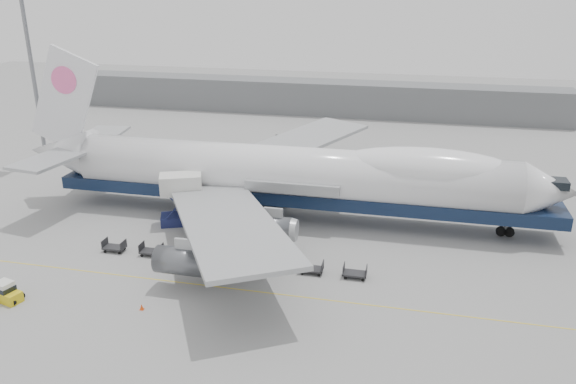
# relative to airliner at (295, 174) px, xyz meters

# --- Properties ---
(ground) EXTENTS (260.00, 260.00, 0.00)m
(ground) POSITION_rel_airliner_xyz_m (-0.64, -12.00, -5.62)
(ground) COLOR gray
(ground) RESTS_ON ground
(apron_line) EXTENTS (60.00, 0.15, 0.01)m
(apron_line) POSITION_rel_airliner_xyz_m (-0.64, -18.00, -5.62)
(apron_line) COLOR gold
(apron_line) RESTS_ON ground
(hangar) EXTENTS (110.00, 8.00, 7.00)m
(hangar) POSITION_rel_airliner_xyz_m (-10.64, 58.00, -2.12)
(hangar) COLOR slate
(hangar) RESTS_ON ground
(floodlight_mast) EXTENTS (2.40, 2.40, 25.43)m
(floodlight_mast) POSITION_rel_airliner_xyz_m (-42.64, 12.00, 8.64)
(floodlight_mast) COLOR slate
(floodlight_mast) RESTS_ON ground
(airliner) EXTENTS (67.00, 55.30, 19.98)m
(airliner) POSITION_rel_airliner_xyz_m (0.00, 0.00, 0.00)
(airliner) COLOR white
(airliner) RESTS_ON ground
(catering_truck) EXTENTS (5.74, 4.84, 6.14)m
(catering_truck) POSITION_rel_airliner_xyz_m (-12.61, -4.70, -2.18)
(catering_truck) COLOR navy
(catering_truck) RESTS_ON ground
(baggage_tug) EXTENTS (2.82, 2.00, 1.86)m
(baggage_tug) POSITION_rel_airliner_xyz_m (-21.31, -24.52, -4.80)
(baggage_tug) COLOR gold
(baggage_tug) RESTS_ON ground
(traffic_cone) EXTENTS (0.38, 0.38, 0.55)m
(traffic_cone) POSITION_rel_airliner_xyz_m (-8.80, -23.19, -5.36)
(traffic_cone) COLOR #D63F0B
(traffic_cone) RESTS_ON ground
(dolly_0) EXTENTS (2.30, 1.35, 1.30)m
(dolly_0) POSITION_rel_airliner_xyz_m (-16.88, -13.32, -5.09)
(dolly_0) COLOR #2D2D30
(dolly_0) RESTS_ON ground
(dolly_1) EXTENTS (2.30, 1.35, 1.30)m
(dolly_1) POSITION_rel_airliner_xyz_m (-12.60, -13.32, -5.09)
(dolly_1) COLOR #2D2D30
(dolly_1) RESTS_ON ground
(dolly_2) EXTENTS (2.30, 1.35, 1.30)m
(dolly_2) POSITION_rel_airliner_xyz_m (-8.31, -13.32, -5.09)
(dolly_2) COLOR #2D2D30
(dolly_2) RESTS_ON ground
(dolly_3) EXTENTS (2.30, 1.35, 1.30)m
(dolly_3) POSITION_rel_airliner_xyz_m (-4.02, -13.32, -5.09)
(dolly_3) COLOR #2D2D30
(dolly_3) RESTS_ON ground
(dolly_4) EXTENTS (2.30, 1.35, 1.30)m
(dolly_4) POSITION_rel_airliner_xyz_m (0.26, -13.32, -5.09)
(dolly_4) COLOR #2D2D30
(dolly_4) RESTS_ON ground
(dolly_5) EXTENTS (2.30, 1.35, 1.30)m
(dolly_5) POSITION_rel_airliner_xyz_m (4.55, -13.32, -5.09)
(dolly_5) COLOR #2D2D30
(dolly_5) RESTS_ON ground
(dolly_6) EXTENTS (2.30, 1.35, 1.30)m
(dolly_6) POSITION_rel_airliner_xyz_m (8.84, -13.32, -5.09)
(dolly_6) COLOR #2D2D30
(dolly_6) RESTS_ON ground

